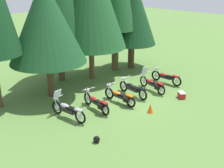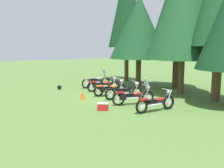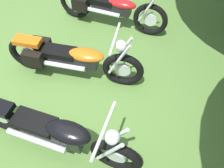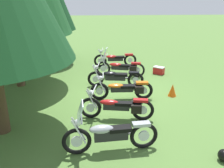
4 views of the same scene
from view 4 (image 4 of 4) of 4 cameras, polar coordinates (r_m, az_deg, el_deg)
ground_plane at (r=9.65m, az=1.35°, el=-2.13°), size 80.00×80.00×0.00m
motorcycle_0 at (r=6.01m, az=-0.61°, el=-11.76°), size 0.65×2.39×1.37m
motorcycle_1 at (r=7.50m, az=1.43°, el=-5.34°), size 0.85×2.31×1.00m
motorcycle_2 at (r=8.92m, az=2.65°, el=-1.14°), size 0.69×2.33×0.99m
motorcycle_3 at (r=10.13m, az=0.70°, el=1.63°), size 0.70×2.36×0.99m
motorcycle_4 at (r=11.51m, az=2.11°, el=4.00°), size 0.94×2.30×1.36m
motorcycle_5 at (r=13.13m, az=0.72°, el=5.93°), size 0.70×2.32×1.00m
picnic_cooler at (r=12.16m, az=10.98°, el=3.19°), size 0.56×0.60×0.36m
traffic_cone at (r=9.57m, az=14.08°, el=-1.42°), size 0.32×0.32×0.48m
dropped_helmet at (r=6.45m, az=24.97°, el=-15.01°), size 0.30×0.30×0.30m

